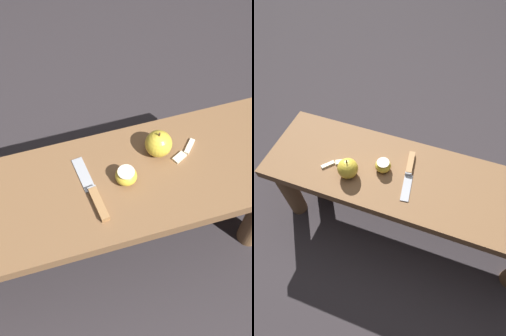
# 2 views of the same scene
# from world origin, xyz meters

# --- Properties ---
(ground_plane) EXTENTS (8.00, 8.00, 0.00)m
(ground_plane) POSITION_xyz_m (0.00, 0.00, 0.00)
(ground_plane) COLOR #2D282B
(wooden_bench) EXTENTS (1.19, 0.37, 0.40)m
(wooden_bench) POSITION_xyz_m (0.00, 0.00, 0.31)
(wooden_bench) COLOR brown
(wooden_bench) RESTS_ON ground_plane
(knife) EXTENTS (0.06, 0.23, 0.02)m
(knife) POSITION_xyz_m (-0.01, 0.03, 0.41)
(knife) COLOR #9EA0A5
(knife) RESTS_ON wooden_bench
(apple_whole) EXTENTS (0.08, 0.08, 0.09)m
(apple_whole) POSITION_xyz_m (-0.23, -0.07, 0.44)
(apple_whole) COLOR gold
(apple_whole) RESTS_ON wooden_bench
(apple_cut) EXTENTS (0.06, 0.06, 0.05)m
(apple_cut) POSITION_xyz_m (-0.11, 0.00, 0.43)
(apple_cut) COLOR gold
(apple_cut) RESTS_ON wooden_bench
(apple_slice_near_knife) EXTENTS (0.05, 0.05, 0.01)m
(apple_slice_near_knife) POSITION_xyz_m (-0.33, -0.06, 0.40)
(apple_slice_near_knife) COLOR beige
(apple_slice_near_knife) RESTS_ON wooden_bench
(apple_slice_center) EXTENTS (0.05, 0.04, 0.01)m
(apple_slice_center) POSITION_xyz_m (-0.29, -0.03, 0.40)
(apple_slice_center) COLOR beige
(apple_slice_center) RESTS_ON wooden_bench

